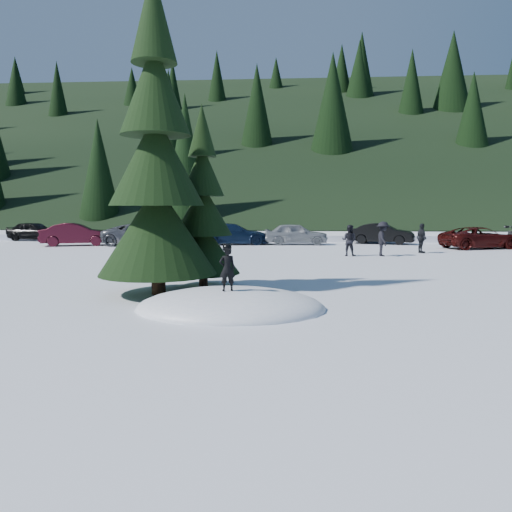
# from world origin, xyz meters

# --- Properties ---
(ground) EXTENTS (200.00, 200.00, 0.00)m
(ground) POSITION_xyz_m (0.00, 0.00, 0.00)
(ground) COLOR white
(ground) RESTS_ON ground
(snow_mound) EXTENTS (4.48, 3.52, 0.96)m
(snow_mound) POSITION_xyz_m (0.00, 0.00, 0.00)
(snow_mound) COLOR white
(snow_mound) RESTS_ON ground
(forest_hillside) EXTENTS (200.00, 60.00, 25.00)m
(forest_hillside) POSITION_xyz_m (0.00, 54.00, 12.50)
(forest_hillside) COLOR black
(forest_hillside) RESTS_ON ground
(spruce_tall) EXTENTS (3.20, 3.20, 8.60)m
(spruce_tall) POSITION_xyz_m (-2.20, 1.80, 3.32)
(spruce_tall) COLOR black
(spruce_tall) RESTS_ON ground
(spruce_short) EXTENTS (2.20, 2.20, 5.37)m
(spruce_short) POSITION_xyz_m (-1.20, 3.20, 2.10)
(spruce_short) COLOR black
(spruce_short) RESTS_ON ground
(child_skier) EXTENTS (0.42, 0.34, 1.01)m
(child_skier) POSITION_xyz_m (-0.04, -0.29, 0.99)
(child_skier) COLOR black
(child_skier) RESTS_ON snow_mound
(adult_0) EXTENTS (0.91, 0.83, 1.51)m
(adult_0) POSITION_xyz_m (4.26, 12.87, 0.76)
(adult_0) COLOR black
(adult_0) RESTS_ON ground
(adult_1) EXTENTS (0.56, 0.96, 1.53)m
(adult_1) POSITION_xyz_m (8.14, 14.61, 0.77)
(adult_1) COLOR black
(adult_1) RESTS_ON ground
(adult_2) EXTENTS (0.63, 1.09, 1.68)m
(adult_2) POSITION_xyz_m (5.87, 12.93, 0.84)
(adult_2) COLOR black
(adult_2) RESTS_ON ground
(car_0) EXTENTS (4.14, 2.29, 1.33)m
(car_0) POSITION_xyz_m (-16.47, 22.25, 0.67)
(car_0) COLOR black
(car_0) RESTS_ON ground
(car_1) EXTENTS (4.43, 2.70, 1.38)m
(car_1) POSITION_xyz_m (-11.71, 18.23, 0.69)
(car_1) COLOR #3E0B17
(car_1) RESTS_ON ground
(car_2) EXTENTS (4.90, 2.31, 1.35)m
(car_2) POSITION_xyz_m (-7.63, 18.56, 0.68)
(car_2) COLOR #4E5056
(car_2) RESTS_ON ground
(car_3) EXTENTS (4.80, 2.52, 1.33)m
(car_3) POSITION_xyz_m (-2.19, 19.68, 0.66)
(car_3) COLOR #0E1C34
(car_3) RESTS_ON ground
(car_4) EXTENTS (4.02, 1.67, 1.36)m
(car_4) POSITION_xyz_m (1.77, 19.92, 0.68)
(car_4) COLOR gray
(car_4) RESTS_ON ground
(car_5) EXTENTS (4.23, 2.52, 1.32)m
(car_5) POSITION_xyz_m (7.28, 20.86, 0.66)
(car_5) COLOR black
(car_5) RESTS_ON ground
(car_6) EXTENTS (4.85, 3.25, 1.24)m
(car_6) POSITION_xyz_m (12.18, 17.65, 0.62)
(car_6) COLOR #340A09
(car_6) RESTS_ON ground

